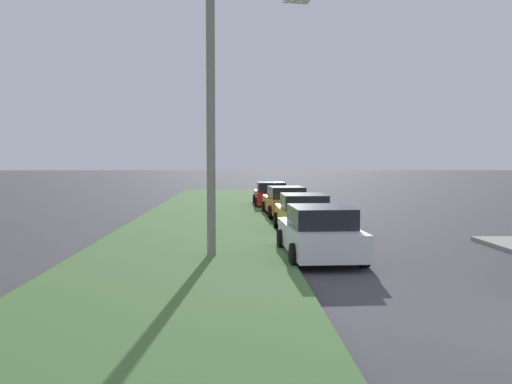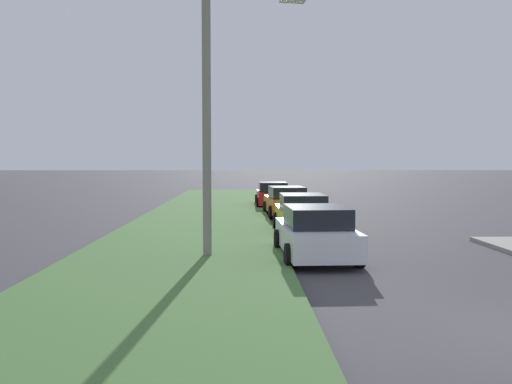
{
  "view_description": "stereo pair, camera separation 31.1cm",
  "coord_description": "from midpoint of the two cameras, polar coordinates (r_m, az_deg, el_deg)",
  "views": [
    {
      "loc": [
        -7.62,
        5.17,
        2.72
      ],
      "look_at": [
        15.37,
        4.24,
        1.37
      ],
      "focal_mm": 37.01,
      "sensor_mm": 36.0,
      "label": 1
    },
    {
      "loc": [
        -7.63,
        4.86,
        2.72
      ],
      "look_at": [
        15.37,
        4.24,
        1.37
      ],
      "focal_mm": 37.01,
      "sensor_mm": 36.0,
      "label": 2
    }
  ],
  "objects": [
    {
      "name": "grass_median",
      "position": [
        17.89,
        -7.49,
        -5.21
      ],
      "size": [
        60.0,
        6.0,
        0.12
      ],
      "primitive_type": "cube",
      "color": "#477238",
      "rests_on": "ground"
    },
    {
      "name": "parked_car_white",
      "position": [
        14.83,
        6.29,
        -4.42
      ],
      "size": [
        4.36,
        2.14,
        1.47
      ],
      "rotation": [
        0.0,
        0.0,
        0.04
      ],
      "color": "silver",
      "rests_on": "ground"
    },
    {
      "name": "parked_car_yellow",
      "position": [
        20.17,
        4.68,
        -2.35
      ],
      "size": [
        4.3,
        2.02,
        1.47
      ],
      "rotation": [
        0.0,
        0.0,
        -0.0
      ],
      "color": "gold",
      "rests_on": "ground"
    },
    {
      "name": "parked_car_orange",
      "position": [
        26.0,
        2.88,
        -1.06
      ],
      "size": [
        4.4,
        2.21,
        1.47
      ],
      "rotation": [
        0.0,
        0.0,
        0.06
      ],
      "color": "orange",
      "rests_on": "ground"
    },
    {
      "name": "parked_car_red",
      "position": [
        31.41,
        1.32,
        -0.29
      ],
      "size": [
        4.3,
        2.03,
        1.47
      ],
      "rotation": [
        0.0,
        0.0,
        0.0
      ],
      "color": "red",
      "rests_on": "ground"
    },
    {
      "name": "streetlight",
      "position": [
        14.65,
        -4.13,
        9.9
      ],
      "size": [
        0.69,
        2.87,
        7.5
      ],
      "color": "gray",
      "rests_on": "ground"
    }
  ]
}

